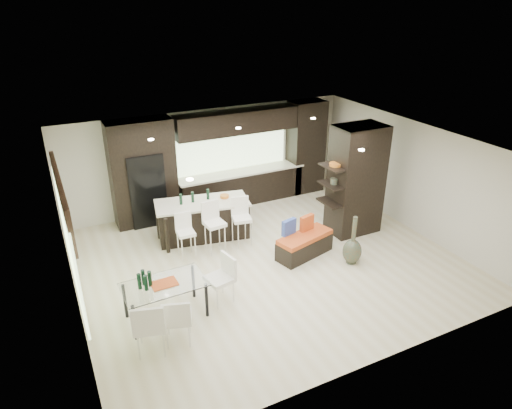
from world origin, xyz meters
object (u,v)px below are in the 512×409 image
stool_mid (215,232)px  chair_end (220,282)px  floor_vase (353,240)px  stool_right (242,227)px  kitchen_island (203,219)px  chair_near (178,321)px  chair_far (151,327)px  bench (304,245)px  dining_table (166,300)px  stool_left (186,241)px

stool_mid → chair_end: bearing=-114.9°
floor_vase → stool_right: bearing=135.3°
kitchen_island → chair_near: kitchen_island is taller
floor_vase → chair_far: size_ratio=1.19×
floor_vase → bench: bearing=136.2°
stool_right → chair_end: bearing=-113.7°
kitchen_island → floor_vase: (2.52, -2.60, 0.11)m
dining_table → chair_end: 1.06m
chair_far → chair_end: 1.70m
bench → chair_near: bearing=-171.5°
stool_left → bench: size_ratio=0.62×
floor_vase → chair_far: bearing=-170.7°
stool_left → chair_far: 2.99m
stool_left → bench: stool_left is taller
chair_far → chair_end: (1.52, 0.75, -0.04)m
kitchen_island → floor_vase: 3.62m
bench → chair_near: (-3.43, -1.48, 0.17)m
floor_vase → dining_table: 4.21m
stool_mid → floor_vase: 3.10m
kitchen_island → chair_end: (-0.62, -2.61, -0.02)m
stool_right → bench: 1.53m
stool_left → chair_far: (-1.47, -2.60, 0.05)m
chair_near → chair_far: size_ratio=0.91×
dining_table → floor_vase: bearing=-1.9°
stool_right → chair_near: size_ratio=1.08×
bench → chair_near: chair_near is taller
stool_mid → bench: (1.75, -1.07, -0.22)m
floor_vase → chair_end: floor_vase is taller
floor_vase → chair_end: bearing=-179.9°
stool_left → stool_right: size_ratio=0.91×
stool_right → bench: stool_right is taller
floor_vase → dining_table: floor_vase is taller
kitchen_island → bench: size_ratio=1.62×
kitchen_island → bench: 2.56m
dining_table → chair_end: bearing=-2.0°
floor_vase → chair_end: size_ratio=1.29×
stool_right → chair_near: 3.48m
stool_right → chair_far: 3.83m
stool_right → chair_near: bearing=-120.9°
stool_right → kitchen_island: bearing=142.8°
stool_right → bench: size_ratio=0.69×
kitchen_island → floor_vase: size_ratio=1.95×
stool_right → chair_end: stool_right is taller
kitchen_island → chair_far: size_ratio=2.33×
chair_near → stool_mid: bearing=74.9°
stool_left → chair_far: chair_far is taller
stool_right → floor_vase: size_ratio=0.83×
stool_mid → bench: size_ratio=0.71×
chair_end → dining_table: bearing=78.1°
stool_mid → chair_far: bearing=-135.8°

